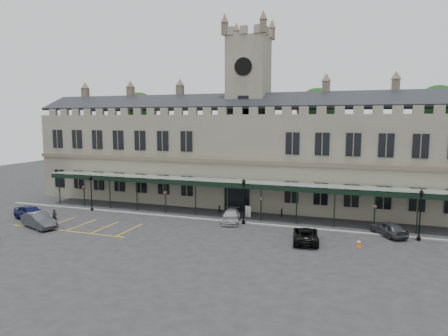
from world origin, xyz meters
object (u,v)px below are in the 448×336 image
(lamp_post_right, at_px, (420,210))
(car_left_b, at_px, (39,220))
(car_van, at_px, (306,235))
(clock_tower, at_px, (248,106))
(person_a, at_px, (55,217))
(traffic_cone, at_px, (359,243))
(lamp_post_mid, at_px, (244,197))
(sign_board, at_px, (248,212))
(lamp_post_left, at_px, (91,189))
(car_right_a, at_px, (388,229))
(station_building, at_px, (248,156))
(car_taxi, at_px, (231,216))
(car_left_a, at_px, (31,213))

(lamp_post_right, height_order, car_left_b, lamp_post_right)
(car_van, bearing_deg, clock_tower, -65.70)
(car_left_b, distance_m, person_a, 1.86)
(clock_tower, bearing_deg, car_van, -56.91)
(car_van, bearing_deg, car_left_b, -0.00)
(traffic_cone, bearing_deg, lamp_post_mid, 159.98)
(sign_board, distance_m, person_a, 21.64)
(lamp_post_left, xyz_separation_m, car_right_a, (34.64, 0.29, -1.97))
(traffic_cone, distance_m, car_right_a, 5.40)
(station_building, distance_m, person_a, 25.04)
(car_taxi, bearing_deg, person_a, -171.63)
(lamp_post_right, xyz_separation_m, car_left_a, (-40.93, -5.76, -2.10))
(lamp_post_mid, relative_size, car_van, 1.02)
(car_left_b, height_order, person_a, car_left_b)
(car_van, height_order, car_right_a, car_right_a)
(car_taxi, xyz_separation_m, person_a, (-18.06, -7.00, 0.13))
(station_building, relative_size, lamp_post_mid, 11.94)
(lamp_post_mid, bearing_deg, station_building, 103.36)
(station_building, bearing_deg, traffic_cone, -45.86)
(lamp_post_left, height_order, lamp_post_right, lamp_post_right)
(car_van, relative_size, person_a, 3.07)
(lamp_post_right, distance_m, person_a, 37.59)
(car_left_a, bearing_deg, station_building, -32.88)
(lamp_post_mid, height_order, person_a, lamp_post_mid)
(clock_tower, relative_size, car_taxi, 5.34)
(car_left_b, bearing_deg, car_van, -60.93)
(clock_tower, relative_size, lamp_post_mid, 4.94)
(station_building, relative_size, car_van, 12.18)
(car_right_a, bearing_deg, clock_tower, -65.04)
(station_building, height_order, sign_board, station_building)
(lamp_post_mid, relative_size, traffic_cone, 6.47)
(lamp_post_left, xyz_separation_m, lamp_post_mid, (19.87, 0.03, 0.28))
(car_left_a, xyz_separation_m, car_left_b, (3.50, -2.40, -0.03))
(car_van, height_order, person_a, person_a)
(car_right_a, height_order, person_a, person_a)
(car_right_a, relative_size, person_a, 2.66)
(car_taxi, bearing_deg, sign_board, 56.43)
(station_building, xyz_separation_m, car_right_a, (17.29, -10.36, -5.74))
(station_building, distance_m, traffic_cone, 21.79)
(traffic_cone, xyz_separation_m, car_left_b, (-32.07, -4.23, 0.43))
(lamp_post_left, distance_m, lamp_post_mid, 19.88)
(station_building, bearing_deg, lamp_post_mid, -76.64)
(clock_tower, relative_size, traffic_cone, 31.96)
(lamp_post_right, distance_m, car_left_b, 38.37)
(station_building, relative_size, clock_tower, 2.42)
(lamp_post_left, xyz_separation_m, car_taxi, (18.35, 0.22, -2.02))
(sign_board, xyz_separation_m, car_van, (7.71, -7.58, 0.05))
(traffic_cone, relative_size, sign_board, 0.60)
(lamp_post_mid, xyz_separation_m, sign_board, (-0.39, 3.19, -2.34))
(lamp_post_mid, relative_size, person_a, 3.13)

